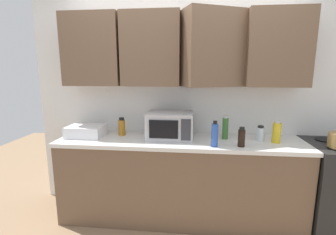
# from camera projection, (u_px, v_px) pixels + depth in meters

# --- Properties ---
(wall_back_with_cabinets) EXTENTS (3.43, 0.55, 2.60)m
(wall_back_with_cabinets) POSITION_uv_depth(u_px,v_px,m) (182.00, 74.00, 2.68)
(wall_back_with_cabinets) COLOR white
(wall_back_with_cabinets) RESTS_ON ground_plane
(counter_run) EXTENTS (2.56, 0.63, 0.90)m
(counter_run) POSITION_uv_depth(u_px,v_px,m) (180.00, 179.00, 2.68)
(counter_run) COLOR brown
(counter_run) RESTS_ON ground_plane
(microwave) EXTENTS (0.48, 0.37, 0.28)m
(microwave) POSITION_uv_depth(u_px,v_px,m) (170.00, 125.00, 2.60)
(microwave) COLOR #B7B7BC
(microwave) RESTS_ON counter_run
(dish_rack) EXTENTS (0.38, 0.30, 0.12)m
(dish_rack) POSITION_uv_depth(u_px,v_px,m) (86.00, 131.00, 2.69)
(dish_rack) COLOR silver
(dish_rack) RESTS_ON counter_run
(bottle_blue_cleaner) EXTENTS (0.06, 0.06, 0.25)m
(bottle_blue_cleaner) POSITION_uv_depth(u_px,v_px,m) (215.00, 135.00, 2.33)
(bottle_blue_cleaner) COLOR #2D56B7
(bottle_blue_cleaner) RESTS_ON counter_run
(bottle_soy_dark) EXTENTS (0.07, 0.07, 0.19)m
(bottle_soy_dark) POSITION_uv_depth(u_px,v_px,m) (242.00, 137.00, 2.33)
(bottle_soy_dark) COLOR black
(bottle_soy_dark) RESTS_ON counter_run
(bottle_amber_vinegar) EXTENTS (0.08, 0.08, 0.20)m
(bottle_amber_vinegar) POSITION_uv_depth(u_px,v_px,m) (122.00, 127.00, 2.74)
(bottle_amber_vinegar) COLOR #AD701E
(bottle_amber_vinegar) RESTS_ON counter_run
(bottle_yellow_mustard) EXTENTS (0.08, 0.08, 0.22)m
(bottle_yellow_mustard) POSITION_uv_depth(u_px,v_px,m) (277.00, 133.00, 2.45)
(bottle_yellow_mustard) COLOR gold
(bottle_yellow_mustard) RESTS_ON counter_run
(bottle_green_oil) EXTENTS (0.06, 0.06, 0.25)m
(bottle_green_oil) POSITION_uv_depth(u_px,v_px,m) (225.00, 128.00, 2.58)
(bottle_green_oil) COLOR #386B2D
(bottle_green_oil) RESTS_ON counter_run
(bottle_clear_tall) EXTENTS (0.08, 0.08, 0.16)m
(bottle_clear_tall) POSITION_uv_depth(u_px,v_px,m) (260.00, 134.00, 2.52)
(bottle_clear_tall) COLOR silver
(bottle_clear_tall) RESTS_ON counter_run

